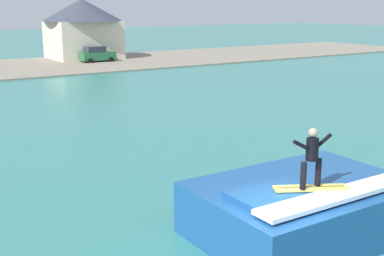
% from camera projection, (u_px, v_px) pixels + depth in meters
% --- Properties ---
extents(wave_crest, '(6.01, 4.20, 1.70)m').
position_uv_depth(wave_crest, '(303.00, 208.00, 14.46)').
color(wave_crest, '#1D5190').
rests_on(wave_crest, ground_plane).
extents(surfboard, '(1.91, 1.28, 0.06)m').
position_uv_depth(surfboard, '(310.00, 188.00, 13.37)').
color(surfboard, '#EAD159').
rests_on(surfboard, wave_crest).
extents(surfer, '(1.34, 0.32, 1.60)m').
position_uv_depth(surfer, '(312.00, 154.00, 13.12)').
color(surfer, black).
rests_on(surfer, surfboard).
extents(car_far_shore, '(3.84, 2.03, 1.86)m').
position_uv_depth(car_far_shore, '(97.00, 54.00, 57.45)').
color(car_far_shore, '#23663D').
rests_on(car_far_shore, ground_plane).
extents(house_gabled_white, '(9.44, 9.44, 7.10)m').
position_uv_depth(house_gabled_white, '(83.00, 26.00, 60.60)').
color(house_gabled_white, beige).
rests_on(house_gabled_white, ground_plane).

